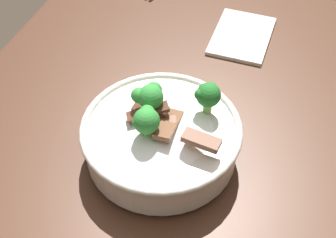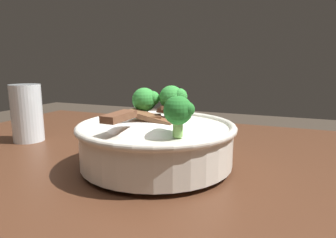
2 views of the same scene
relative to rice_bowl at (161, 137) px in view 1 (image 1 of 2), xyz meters
name	(u,v)px [view 1 (image 1 of 2)]	position (x,y,z in m)	size (l,w,h in m)	color
dining_table	(165,153)	(0.08, 0.02, -0.14)	(1.31, 0.77, 0.76)	#472819
rice_bowl	(161,137)	(0.00, 0.00, 0.00)	(0.26, 0.26, 0.13)	silver
folded_napkin	(242,36)	(0.36, -0.05, -0.04)	(0.16, 0.12, 0.01)	silver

